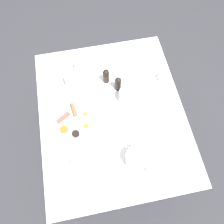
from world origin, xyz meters
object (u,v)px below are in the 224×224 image
Objects in this scene: teacup_with_saucer_right at (80,65)px; fork_by_plate at (143,56)px; pepper_grinder at (106,76)px; teacup_with_saucer_left at (77,167)px; breakfast_plate at (75,122)px; teapot_near at (137,158)px; knife_by_plate at (150,109)px; water_glass_short at (71,79)px; water_glass_tall at (125,96)px; napkin_folded at (111,60)px; creamer_jug at (163,78)px; salt_grinder at (118,84)px.

teacup_with_saucer_right is 0.45m from fork_by_plate.
teacup_with_saucer_left is at bearing 63.83° from pepper_grinder.
teapot_near is (-0.31, 0.30, 0.04)m from breakfast_plate.
breakfast_plate is 0.47m from knife_by_plate.
teacup_with_saucer_right reaches higher than knife_by_plate.
water_glass_short reaches higher than knife_by_plate.
water_glass_tall reaches higher than teacup_with_saucer_right.
breakfast_plate is 0.51m from napkin_folded.
salt_grinder reaches higher than creamer_jug.
water_glass_short is (-0.02, -0.28, 0.04)m from breakfast_plate.
teacup_with_saucer_left is 0.56m from water_glass_short.
teacup_with_saucer_right is 0.14m from water_glass_short.
teapot_near is 0.74m from fork_by_plate.
knife_by_plate is at bearing 133.61° from teacup_with_saucer_right.
teacup_with_saucer_left is 0.52m from water_glass_tall.
teacup_with_saucer_right is at bearing -44.38° from salt_grinder.
breakfast_plate is at bearing 14.23° from teapot_near.
breakfast_plate is 1.70× the size of knife_by_plate.
napkin_folded is (-0.30, -0.42, -0.00)m from breakfast_plate.
fork_by_plate is 0.42m from knife_by_plate.
fork_by_plate is at bearing -142.46° from breakfast_plate.
pepper_grinder is at bearing 173.94° from water_glass_short.
creamer_jug is 0.24m from fork_by_plate.
breakfast_plate is at bearing 16.44° from water_glass_tall.
creamer_jug is 0.75× the size of pepper_grinder.
water_glass_tall is 0.18m from knife_by_plate.
knife_by_plate is at bearing 143.07° from water_glass_tall.
teacup_with_saucer_right is at bearing -99.25° from teacup_with_saucer_left.
salt_grinder is at bearing 44.54° from fork_by_plate.
pepper_grinder is at bearing 27.53° from fork_by_plate.
water_glass_short is 0.60× the size of knife_by_plate.
creamer_jug reaches higher than teacup_with_saucer_right.
teacup_with_saucer_right is 1.11× the size of salt_grinder.
napkin_folded is 0.23m from fork_by_plate.
fork_by_plate and knife_by_plate have the same top height.
pepper_grinder is 0.73× the size of fork_by_plate.
teacup_with_saucer_left reaches higher than knife_by_plate.
salt_grinder reaches higher than fork_by_plate.
pepper_grinder is at bearing -133.14° from breakfast_plate.
fork_by_plate is at bearing -135.46° from salt_grinder.
pepper_grinder is (-0.22, 0.02, 0.01)m from water_glass_short.
teacup_with_saucer_left is at bearing 51.08° from fork_by_plate.
breakfast_plate is 0.36m from salt_grinder.
teacup_with_saucer_right reaches higher than breakfast_plate.
fork_by_plate is at bearing -166.05° from water_glass_short.
creamer_jug reaches higher than knife_by_plate.
creamer_jug reaches higher than fork_by_plate.
pepper_grinder reaches higher than water_glass_tall.
pepper_grinder is (0.09, -0.16, 0.01)m from water_glass_tall.
creamer_jug is 0.38m from napkin_folded.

